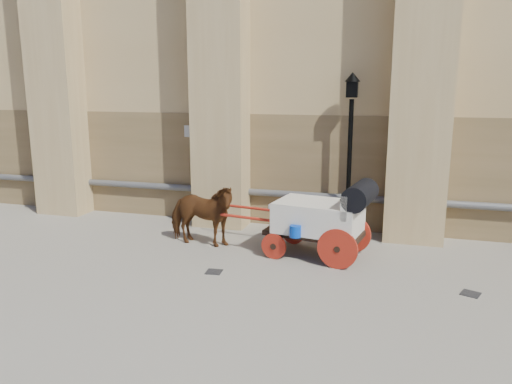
% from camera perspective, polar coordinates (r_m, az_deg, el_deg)
% --- Properties ---
extents(ground, '(90.00, 90.00, 0.00)m').
position_cam_1_polar(ground, '(10.25, -5.54, -9.39)').
color(ground, '#6D655A').
rests_on(ground, ground).
extents(horse, '(1.85, 0.95, 1.52)m').
position_cam_1_polar(horse, '(11.85, -6.31, -2.57)').
color(horse, '#583113').
rests_on(horse, ground).
extents(carriage, '(4.11, 1.69, 1.75)m').
position_cam_1_polar(carriage, '(11.04, 7.80, -2.72)').
color(carriage, black).
rests_on(carriage, ground).
extents(street_lamp, '(0.38, 0.38, 4.06)m').
position_cam_1_polar(street_lamp, '(12.53, 10.66, 4.67)').
color(street_lamp, black).
rests_on(street_lamp, ground).
extents(drain_grate_near, '(0.35, 0.35, 0.01)m').
position_cam_1_polar(drain_grate_near, '(10.37, -4.83, -9.07)').
color(drain_grate_near, black).
rests_on(drain_grate_near, ground).
extents(drain_grate_far, '(0.41, 0.41, 0.01)m').
position_cam_1_polar(drain_grate_far, '(10.11, 23.31, -10.63)').
color(drain_grate_far, black).
rests_on(drain_grate_far, ground).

